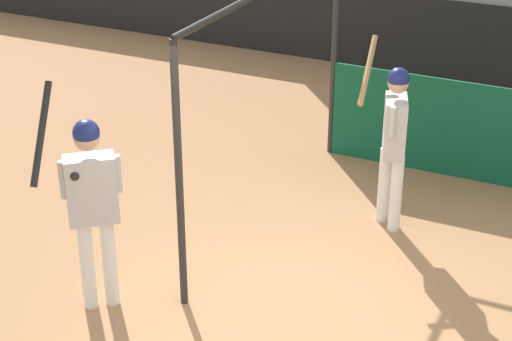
{
  "coord_description": "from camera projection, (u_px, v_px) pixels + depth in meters",
  "views": [
    {
      "loc": [
        2.41,
        -5.73,
        4.61
      ],
      "look_at": [
        -0.79,
        0.92,
        1.02
      ],
      "focal_mm": 60.0,
      "sensor_mm": 36.0,
      "label": 1
    }
  ],
  "objects": [
    {
      "name": "ground_plane",
      "position": [
        291.0,
        331.0,
        7.6
      ],
      "size": [
        60.0,
        60.0,
        0.0
      ],
      "primitive_type": "plane",
      "color": "#A8754C"
    },
    {
      "name": "batting_cage",
      "position": [
        462.0,
        109.0,
        9.3
      ],
      "size": [
        3.6,
        3.82,
        2.58
      ],
      "color": "#282828",
      "rests_on": "ground"
    },
    {
      "name": "outfield_wall",
      "position": [
        478.0,
        44.0,
        13.15
      ],
      "size": [
        24.0,
        0.12,
        1.22
      ],
      "color": "black",
      "rests_on": "ground"
    },
    {
      "name": "player_batter",
      "position": [
        393.0,
        132.0,
        8.86
      ],
      "size": [
        0.64,
        0.81,
        1.95
      ],
      "rotation": [
        0.0,
        0.0,
        1.9
      ],
      "color": "white",
      "rests_on": "ground"
    },
    {
      "name": "player_waiting",
      "position": [
        91.0,
        196.0,
        7.47
      ],
      "size": [
        0.64,
        0.74,
        2.16
      ],
      "rotation": [
        0.0,
        0.0,
        -2.44
      ],
      "color": "white",
      "rests_on": "ground"
    }
  ]
}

